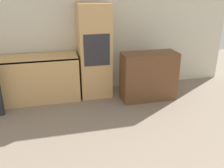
# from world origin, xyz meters

# --- Properties ---
(wall_back) EXTENTS (6.69, 0.05, 2.60)m
(wall_back) POSITION_xyz_m (0.00, 5.59, 1.30)
(wall_back) COLOR beige
(wall_back) RESTS_ON ground_plane
(kitchen_counter) EXTENTS (2.40, 0.60, 0.89)m
(kitchen_counter) POSITION_xyz_m (-1.29, 5.25, 0.46)
(kitchen_counter) COLOR tan
(kitchen_counter) RESTS_ON ground_plane
(oven_unit) EXTENTS (0.62, 0.59, 1.84)m
(oven_unit) POSITION_xyz_m (0.25, 5.26, 0.92)
(oven_unit) COLOR tan
(oven_unit) RESTS_ON ground_plane
(sideboard) EXTENTS (1.08, 0.45, 0.95)m
(sideboard) POSITION_xyz_m (1.25, 4.79, 0.47)
(sideboard) COLOR brown
(sideboard) RESTS_ON ground_plane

